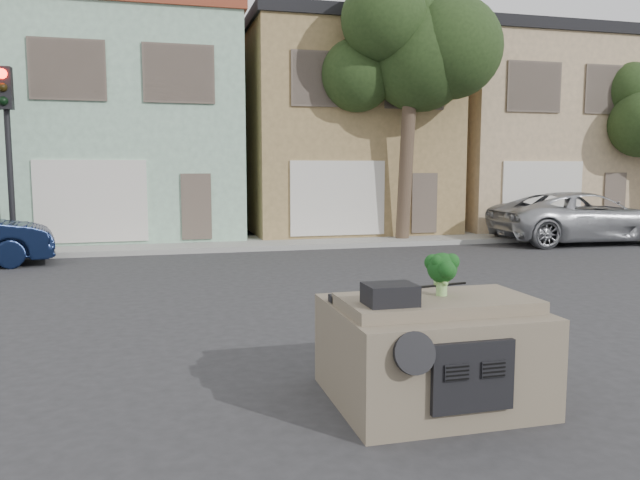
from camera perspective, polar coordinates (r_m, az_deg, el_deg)
name	(u,v)px	position (r m, az deg, el deg)	size (l,w,h in m)	color
ground_plane	(345,328)	(9.53, 2.30, -8.08)	(120.00, 120.00, 0.00)	#303033
sidewalk	(247,243)	(19.64, -6.67, -0.29)	(40.00, 3.00, 0.15)	gray
townhouse_mint	(131,129)	(23.37, -16.86, 9.66)	(7.20, 8.20, 7.55)	#95BEA3
townhouse_tan	(335,132)	(24.29, 1.38, 9.81)	(7.20, 8.20, 7.55)	#967B4D
townhouse_beige	(509,135)	(27.33, 16.87, 9.17)	(7.20, 8.20, 7.55)	tan
silver_pickup	(582,243)	(21.94, 22.85, -0.24)	(2.73, 5.93, 1.65)	#A9ABB0
traffic_signal	(9,163)	(18.70, -26.58, 6.32)	(0.40, 0.40, 5.10)	black
tree_near	(407,109)	(20.22, 7.93, 11.74)	(4.40, 4.00, 8.50)	#243818
car_dashboard	(429,347)	(6.67, 9.97, -9.64)	(2.00, 1.80, 1.12)	#6D614E
instrument_hump	(390,294)	(5.98, 6.42, -4.96)	(0.48, 0.38, 0.20)	black
wiper_arm	(439,285)	(6.99, 10.85, -4.09)	(0.70, 0.03, 0.02)	black
broccoli	(442,274)	(6.46, 11.09, -3.04)	(0.37, 0.37, 0.45)	#103712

